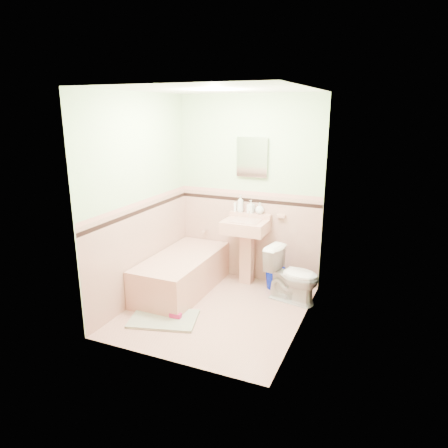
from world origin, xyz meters
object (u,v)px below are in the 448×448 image
at_px(sink, 245,253).
at_px(shoe, 176,315).
at_px(medicine_cabinet, 252,157).
at_px(bucket, 275,278).
at_px(soap_bottle_left, 240,204).
at_px(bathtub, 182,274).
at_px(soap_bottle_mid, 251,206).
at_px(soap_bottle_right, 260,208).
at_px(toilet, 293,275).

height_order(sink, shoe, sink).
xyz_separation_m(medicine_cabinet, bucket, (0.42, -0.18, -1.56)).
bearing_deg(soap_bottle_left, bathtub, -126.90).
bearing_deg(soap_bottle_mid, bathtub, -133.92).
bearing_deg(bucket, shoe, -121.71).
xyz_separation_m(sink, medicine_cabinet, (0.00, 0.21, 1.25)).
bearing_deg(sink, bucket, 4.04).
distance_m(bathtub, soap_bottle_right, 1.35).
bearing_deg(soap_bottle_right, bathtub, -138.72).
distance_m(sink, medicine_cabinet, 1.27).
distance_m(bathtub, medicine_cabinet, 1.78).
bearing_deg(soap_bottle_mid, sink, -91.22).
height_order(soap_bottle_mid, bucket, soap_bottle_mid).
relative_size(medicine_cabinet, toilet, 0.75).
xyz_separation_m(soap_bottle_mid, soap_bottle_right, (0.13, 0.00, -0.01)).
relative_size(sink, shoe, 6.71).
bearing_deg(soap_bottle_left, soap_bottle_mid, 0.00).
xyz_separation_m(sink, shoe, (-0.37, -1.25, -0.39)).
xyz_separation_m(soap_bottle_right, bucket, (0.29, -0.15, -0.90)).
xyz_separation_m(toilet, bucket, (-0.30, 0.28, -0.20)).
distance_m(soap_bottle_right, shoe, 1.80).
relative_size(bathtub, soap_bottle_right, 10.03).
bearing_deg(soap_bottle_left, soap_bottle_right, 0.00).
xyz_separation_m(medicine_cabinet, soap_bottle_left, (-0.15, -0.03, -0.63)).
xyz_separation_m(soap_bottle_left, bucket, (0.57, -0.15, -0.94)).
relative_size(sink, bucket, 3.31).
xyz_separation_m(medicine_cabinet, shoe, (-0.37, -1.46, -1.64)).
bearing_deg(bathtub, shoe, -66.92).
distance_m(sink, soap_bottle_mid, 0.62).
relative_size(bathtub, soap_bottle_mid, 8.50).
bearing_deg(soap_bottle_left, sink, -50.78).
distance_m(medicine_cabinet, soap_bottle_mid, 0.65).
relative_size(bathtub, bucket, 5.54).
bearing_deg(soap_bottle_mid, medicine_cabinet, 97.29).
bearing_deg(shoe, soap_bottle_left, 78.25).
bearing_deg(soap_bottle_right, shoe, -109.31).
distance_m(soap_bottle_mid, bucket, 1.01).
xyz_separation_m(bathtub, soap_bottle_left, (0.53, 0.71, 0.85)).
bearing_deg(toilet, soap_bottle_right, 64.59).
distance_m(bathtub, soap_bottle_mid, 1.28).
bearing_deg(shoe, toilet, 39.81).
relative_size(medicine_cabinet, soap_bottle_mid, 2.85).
bearing_deg(soap_bottle_mid, shoe, -104.73).
xyz_separation_m(sink, soap_bottle_right, (0.13, 0.18, 0.58)).
height_order(bathtub, medicine_cabinet, medicine_cabinet).
relative_size(sink, medicine_cabinet, 1.78).
distance_m(sink, soap_bottle_left, 0.67).
height_order(soap_bottle_left, soap_bottle_right, soap_bottle_left).
bearing_deg(soap_bottle_right, bucket, -27.41).
bearing_deg(bucket, soap_bottle_left, 165.12).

